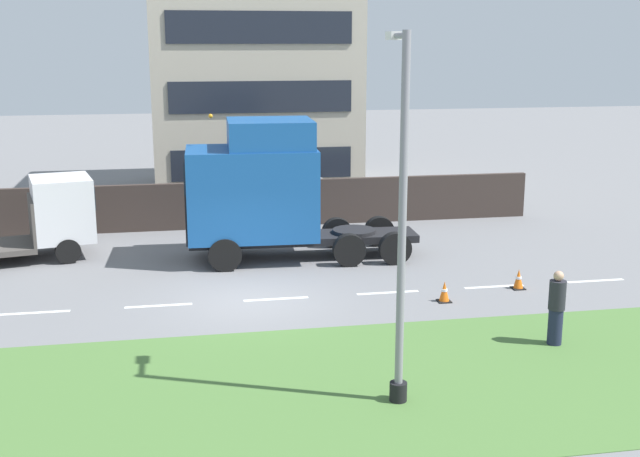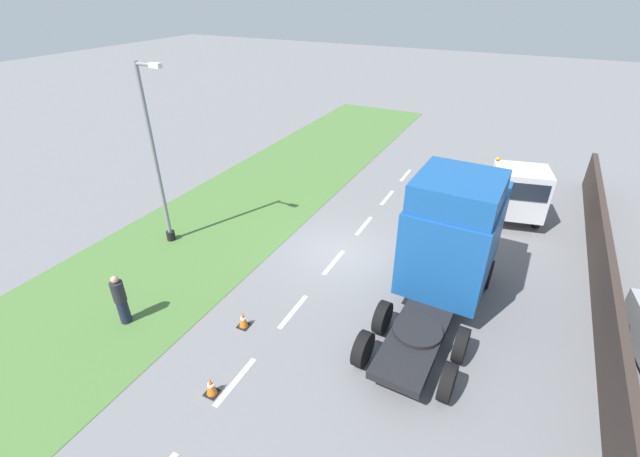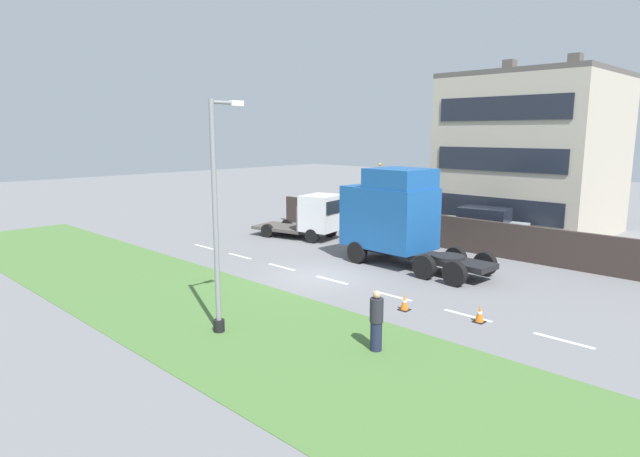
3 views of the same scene
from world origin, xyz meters
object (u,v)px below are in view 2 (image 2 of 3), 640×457
object	(u,v)px
flatbed_truck	(516,192)
pedestrian	(121,300)
lorry_cab	(452,238)
traffic_cone_lead	(211,386)
lamp_post	(158,168)
traffic_cone_trailing	(243,319)

from	to	relation	value
flatbed_truck	pedestrian	bearing A→B (deg)	38.84
lorry_cab	flatbed_truck	bearing A→B (deg)	79.61
flatbed_truck	traffic_cone_lead	world-z (taller)	flatbed_truck
lamp_post	traffic_cone_trailing	size ratio (longest dim) A/B	12.36
lamp_post	pedestrian	bearing A→B (deg)	-63.46
traffic_cone_lead	lamp_post	bearing A→B (deg)	139.95
pedestrian	traffic_cone_trailing	xyz separation A→B (m)	(3.51, 1.51, -0.60)
flatbed_truck	pedestrian	distance (m)	16.42
lorry_cab	traffic_cone_trailing	size ratio (longest dim) A/B	13.06
traffic_cone_trailing	lorry_cab	bearing A→B (deg)	40.03
pedestrian	traffic_cone_trailing	bearing A→B (deg)	23.25
lorry_cab	traffic_cone_lead	size ratio (longest dim) A/B	13.06
traffic_cone_lead	traffic_cone_trailing	xyz separation A→B (m)	(-0.74, 2.49, 0.00)
traffic_cone_trailing	flatbed_truck	bearing A→B (deg)	58.84
traffic_cone_lead	pedestrian	bearing A→B (deg)	166.96
traffic_cone_trailing	traffic_cone_lead	bearing A→B (deg)	-73.46
lamp_post	lorry_cab	bearing A→B (deg)	7.64
traffic_cone_lead	traffic_cone_trailing	world-z (taller)	same
flatbed_truck	traffic_cone_lead	xyz separation A→B (m)	(-6.07, -13.75, -1.11)
lorry_cab	pedestrian	xyz separation A→B (m)	(-8.78, -5.93, -1.41)
lamp_post	pedestrian	xyz separation A→B (m)	(2.23, -4.46, -2.39)
pedestrian	traffic_cone_lead	distance (m)	4.40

